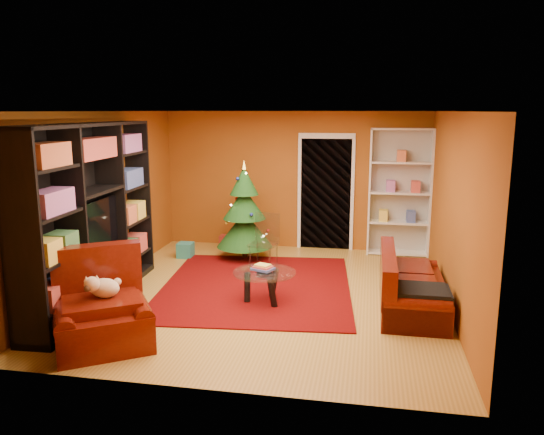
% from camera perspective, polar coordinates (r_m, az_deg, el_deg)
% --- Properties ---
extents(floor, '(5.00, 5.50, 0.05)m').
position_cam_1_polar(floor, '(7.78, -0.54, -8.37)').
color(floor, '#A87D2E').
rests_on(floor, ground).
extents(ceiling, '(5.00, 5.50, 0.05)m').
position_cam_1_polar(ceiling, '(7.32, -0.58, 11.55)').
color(ceiling, silver).
rests_on(ceiling, wall_back).
extents(wall_back, '(5.00, 0.05, 2.60)m').
position_cam_1_polar(wall_back, '(10.14, 2.46, 4.01)').
color(wall_back, '#934C15').
rests_on(wall_back, ground).
extents(wall_left, '(0.05, 5.50, 2.60)m').
position_cam_1_polar(wall_left, '(8.29, -17.96, 1.79)').
color(wall_left, '#934C15').
rests_on(wall_left, ground).
extents(wall_right, '(0.05, 5.50, 2.60)m').
position_cam_1_polar(wall_right, '(7.39, 19.04, 0.58)').
color(wall_right, '#934C15').
rests_on(wall_right, ground).
extents(doorway, '(1.06, 0.60, 2.16)m').
position_cam_1_polar(doorway, '(10.07, 5.79, 2.47)').
color(doorway, black).
rests_on(doorway, floor).
extents(rug, '(3.08, 3.50, 0.02)m').
position_cam_1_polar(rug, '(8.06, -1.70, -7.38)').
color(rug, '#5D0505').
rests_on(rug, floor).
extents(media_unit, '(0.63, 3.22, 2.45)m').
position_cam_1_polar(media_unit, '(7.55, -18.87, 0.25)').
color(media_unit, black).
rests_on(media_unit, floor).
extents(christmas_tree, '(1.03, 1.03, 1.78)m').
position_cam_1_polar(christmas_tree, '(9.39, -2.99, 0.69)').
color(christmas_tree, '#133F13').
rests_on(christmas_tree, floor).
extents(gift_box_teal, '(0.27, 0.27, 0.27)m').
position_cam_1_polar(gift_box_teal, '(9.72, -9.29, -3.47)').
color(gift_box_teal, '#267D77').
rests_on(gift_box_teal, floor).
extents(gift_box_red, '(0.23, 0.23, 0.23)m').
position_cam_1_polar(gift_box_red, '(10.37, -4.97, -2.53)').
color(gift_box_red, maroon).
rests_on(gift_box_red, floor).
extents(white_bookshelf, '(1.10, 0.40, 2.37)m').
position_cam_1_polar(white_bookshelf, '(9.87, 13.56, 2.62)').
color(white_bookshelf, white).
rests_on(white_bookshelf, floor).
extents(armchair, '(1.54, 1.54, 0.87)m').
position_cam_1_polar(armchair, '(6.33, -17.84, -9.24)').
color(armchair, '#480D06').
rests_on(armchair, rug).
extents(dog, '(0.50, 0.47, 0.28)m').
position_cam_1_polar(dog, '(6.31, -17.55, -7.25)').
color(dog, beige).
rests_on(dog, armchair).
extents(sofa, '(0.84, 1.84, 0.79)m').
position_cam_1_polar(sofa, '(7.32, 14.91, -6.58)').
color(sofa, '#480D06').
rests_on(sofa, rug).
extents(coffee_table, '(1.13, 1.13, 0.54)m').
position_cam_1_polar(coffee_table, '(7.36, -0.83, -7.44)').
color(coffee_table, gray).
rests_on(coffee_table, rug).
extents(acrylic_chair, '(0.50, 0.53, 0.84)m').
position_cam_1_polar(acrylic_chair, '(8.85, -0.92, -2.90)').
color(acrylic_chair, '#66605B').
rests_on(acrylic_chair, rug).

